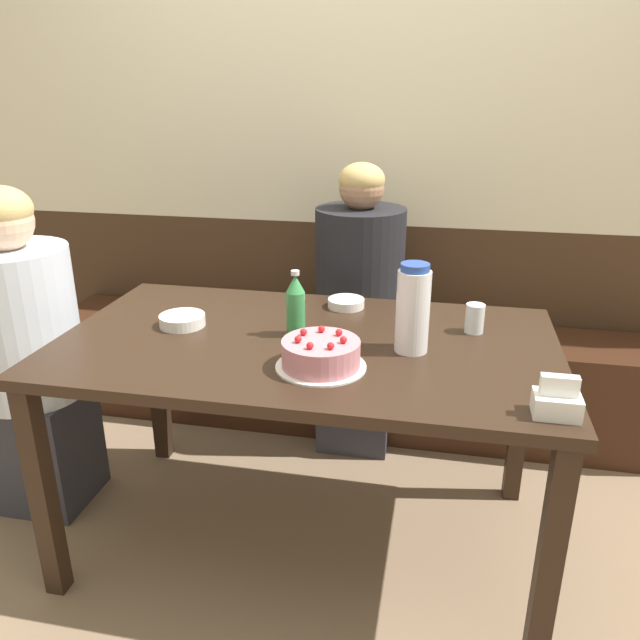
% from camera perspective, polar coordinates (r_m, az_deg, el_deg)
% --- Properties ---
extents(ground_plane, '(12.00, 12.00, 0.00)m').
position_cam_1_polar(ground_plane, '(2.33, -1.13, -19.19)').
color(ground_plane, '#846B51').
extents(back_wall, '(4.80, 0.04, 2.50)m').
position_cam_1_polar(back_wall, '(2.83, 3.52, 15.73)').
color(back_wall, '#3D2819').
rests_on(back_wall, ground_plane).
extents(bench_seat, '(2.72, 0.38, 0.48)m').
position_cam_1_polar(bench_seat, '(2.89, 2.45, -5.05)').
color(bench_seat, '#381E11').
rests_on(bench_seat, ground_plane).
extents(dining_table, '(1.54, 0.88, 0.75)m').
position_cam_1_polar(dining_table, '(1.97, -1.26, -4.11)').
color(dining_table, black).
rests_on(dining_table, ground_plane).
extents(birthday_cake, '(0.26, 0.26, 0.10)m').
position_cam_1_polar(birthday_cake, '(1.74, 0.08, -3.16)').
color(birthday_cake, white).
rests_on(birthday_cake, dining_table).
extents(water_pitcher, '(0.10, 0.10, 0.27)m').
position_cam_1_polar(water_pitcher, '(1.83, 8.49, 1.00)').
color(water_pitcher, white).
rests_on(water_pitcher, dining_table).
extents(soju_bottle, '(0.06, 0.06, 0.21)m').
position_cam_1_polar(soju_bottle, '(1.94, -2.24, 1.38)').
color(soju_bottle, '#388E4C').
rests_on(soju_bottle, dining_table).
extents(napkin_holder, '(0.11, 0.08, 0.11)m').
position_cam_1_polar(napkin_holder, '(1.60, 20.86, -6.96)').
color(napkin_holder, white).
rests_on(napkin_holder, dining_table).
extents(bowl_soup_white, '(0.13, 0.13, 0.03)m').
position_cam_1_polar(bowl_soup_white, '(2.21, 2.40, 1.57)').
color(bowl_soup_white, white).
rests_on(bowl_soup_white, dining_table).
extents(bowl_rice_small, '(0.15, 0.15, 0.04)m').
position_cam_1_polar(bowl_rice_small, '(2.09, -12.48, -0.02)').
color(bowl_rice_small, white).
rests_on(bowl_rice_small, dining_table).
extents(glass_water_tall, '(0.06, 0.06, 0.09)m').
position_cam_1_polar(glass_water_tall, '(2.04, 13.96, 0.15)').
color(glass_water_tall, silver).
rests_on(glass_water_tall, dining_table).
extents(person_teal_shirt, '(0.36, 0.36, 1.22)m').
position_cam_1_polar(person_teal_shirt, '(2.62, 3.55, 0.62)').
color(person_teal_shirt, '#33333D').
rests_on(person_teal_shirt, ground_plane).
extents(person_pale_blue_shirt, '(0.39, 0.39, 1.19)m').
position_cam_1_polar(person_pale_blue_shirt, '(2.45, -25.35, -2.81)').
color(person_pale_blue_shirt, '#33333D').
rests_on(person_pale_blue_shirt, ground_plane).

